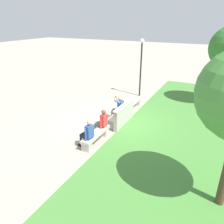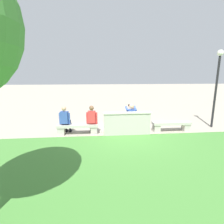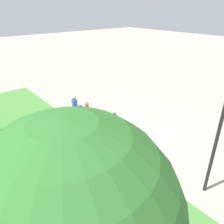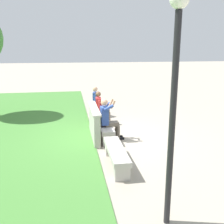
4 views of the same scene
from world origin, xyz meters
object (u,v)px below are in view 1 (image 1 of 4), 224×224
at_px(person_distant, 102,122).
at_px(lamp_post, 141,59).
at_px(bench_main, 133,103).
at_px(person_photographer, 118,107).
at_px(bench_near, 118,117).
at_px(backpack, 103,122).
at_px(bench_mid, 96,136).
at_px(person_companion, 88,133).

relative_size(person_distant, lamp_post, 0.34).
xyz_separation_m(bench_main, lamp_post, (-2.29, -0.46, 2.11)).
bearing_deg(lamp_post, person_photographer, 5.25).
relative_size(bench_near, backpack, 4.11).
bearing_deg(backpack, lamp_post, -175.79).
xyz_separation_m(bench_mid, person_companion, (0.51, -0.07, 0.38)).
relative_size(person_photographer, lamp_post, 0.36).
distance_m(bench_near, backpack, 1.45).
distance_m(person_distant, lamp_post, 6.14).
height_order(person_distant, lamp_post, lamp_post).
bearing_deg(person_distant, bench_near, 177.45).
height_order(bench_mid, lamp_post, lamp_post).
relative_size(bench_mid, person_photographer, 1.33).
bearing_deg(person_distant, bench_main, 178.95).
distance_m(bench_main, lamp_post, 3.15).
xyz_separation_m(bench_main, bench_near, (2.11, 0.00, 0.00)).
bearing_deg(person_distant, person_photographer, -179.61).
height_order(backpack, lamp_post, lamp_post).
bearing_deg(bench_main, person_companion, -0.79).
relative_size(bench_mid, person_companion, 1.40).
relative_size(person_photographer, person_companion, 1.05).
relative_size(bench_main, person_companion, 1.40).
bearing_deg(bench_near, backpack, -1.32).
bearing_deg(person_companion, lamp_post, -176.78).
distance_m(person_distant, person_companion, 1.14).
bearing_deg(person_photographer, bench_main, 177.64).
xyz_separation_m(person_distant, lamp_post, (-5.88, -0.39, 1.74)).
distance_m(person_photographer, backpack, 1.64).
bearing_deg(bench_near, lamp_post, -174.03).
distance_m(person_photographer, person_distant, 1.71).
distance_m(bench_near, person_photographer, 0.50).
bearing_deg(backpack, bench_near, 178.68).
bearing_deg(person_photographer, lamp_post, -174.75).
bearing_deg(person_companion, bench_near, 178.58).
bearing_deg(lamp_post, bench_mid, 4.04).
bearing_deg(person_photographer, bench_near, 18.53).
height_order(bench_mid, person_photographer, person_photographer).
bearing_deg(bench_near, person_photographer, -161.47).
relative_size(bench_near, person_photographer, 1.33).
bearing_deg(bench_near, person_companion, -1.42).
relative_size(bench_main, person_photographer, 1.33).
xyz_separation_m(bench_main, backpack, (3.52, -0.03, 0.33)).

